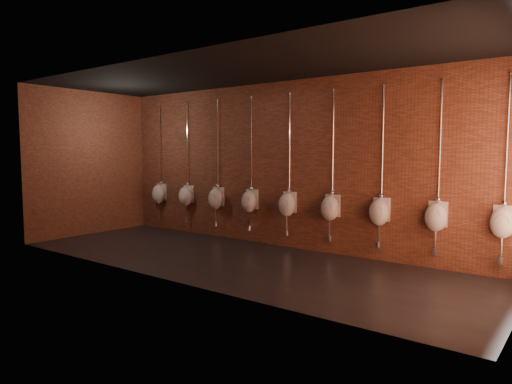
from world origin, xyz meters
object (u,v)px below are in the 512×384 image
urinal_2 (216,198)px  urinal_3 (249,201)px  urinal_1 (186,195)px  urinal_8 (503,221)px  urinal_4 (287,204)px  urinal_6 (379,211)px  urinal_7 (436,216)px  urinal_0 (159,193)px  urinal_5 (330,207)px

urinal_2 → urinal_3: bearing=0.0°
urinal_1 → urinal_8: same height
urinal_2 → urinal_3: (0.92, 0.00, 0.00)m
urinal_2 → urinal_1: bearing=180.0°
urinal_4 → urinal_6: same height
urinal_1 → urinal_7: 5.51m
urinal_4 → urinal_1: bearing=180.0°
urinal_7 → urinal_8: (0.92, 0.00, 0.00)m
urinal_3 → urinal_8: 4.59m
urinal_1 → urinal_6: size_ratio=1.00×
urinal_0 → urinal_1: 0.92m
urinal_5 → urinal_6: size_ratio=1.00×
urinal_2 → urinal_5: (2.76, 0.00, 0.00)m
urinal_2 → urinal_8: bearing=0.0°
urinal_5 → urinal_0: bearing=180.0°
urinal_4 → urinal_8: same height
urinal_4 → urinal_5: (0.92, 0.00, 0.00)m
urinal_3 → urinal_1: bearing=180.0°
urinal_5 → urinal_8: same height
urinal_3 → urinal_4: same height
urinal_3 → urinal_4: bearing=0.0°
urinal_4 → urinal_7: size_ratio=1.00×
urinal_2 → urinal_7: 4.59m
urinal_6 → urinal_0: bearing=180.0°
urinal_0 → urinal_8: same height
urinal_7 → urinal_0: bearing=180.0°
urinal_0 → urinal_6: (5.51, 0.00, 0.00)m
urinal_4 → urinal_5: 0.92m
urinal_2 → urinal_6: (3.68, 0.00, 0.00)m
urinal_4 → urinal_0: bearing=180.0°
urinal_0 → urinal_3: (2.76, 0.00, 0.00)m
urinal_3 → urinal_7: bearing=0.0°
urinal_5 → urinal_8: bearing=0.0°
urinal_0 → urinal_6: same height
urinal_4 → urinal_6: 1.84m
urinal_5 → urinal_7: 1.84m
urinal_1 → urinal_7: bearing=0.0°
urinal_1 → urinal_5: bearing=0.0°
urinal_4 → urinal_6: bearing=0.0°
urinal_5 → urinal_6: 0.92m
urinal_6 → urinal_5: bearing=180.0°
urinal_0 → urinal_3: bearing=0.0°
urinal_5 → urinal_7: same height
urinal_6 → urinal_3: bearing=180.0°
urinal_0 → urinal_2: same height
urinal_2 → urinal_6: 3.68m
urinal_4 → urinal_2: bearing=180.0°
urinal_1 → urinal_0: bearing=180.0°
urinal_3 → urinal_5: size_ratio=1.00×
urinal_0 → urinal_1: same height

